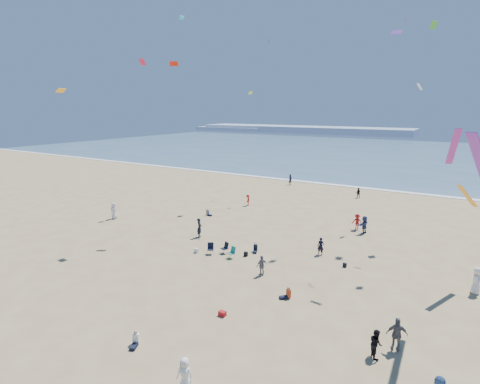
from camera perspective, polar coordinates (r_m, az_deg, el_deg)
The scene contains 13 objects.
ground at distance 25.12m, azimuth -14.24°, elevation -17.43°, with size 220.00×220.00×0.00m, color tan.
ocean at distance 111.67m, azimuth 23.22°, elevation 5.26°, with size 220.00×100.00×0.06m, color #476B84.
surf_line at distance 63.15m, azimuth 16.25°, elevation 0.83°, with size 220.00×1.20×0.08m, color white.
headland_far at distance 200.14m, azimuth 9.33°, elevation 9.39°, with size 110.00×20.00×3.20m, color #7A8EA8.
headland_near at distance 214.31m, azimuth -1.27°, elevation 9.60°, with size 40.00×14.00×2.00m, color #7A8EA8.
standing_flyers at distance 33.86m, azimuth 10.66°, elevation -7.56°, with size 36.20×45.76×1.91m.
seated_group at distance 28.28m, azimuth -1.78°, elevation -12.48°, with size 20.07×23.72×0.84m.
chair_cluster at distance 32.66m, azimuth -2.79°, elevation -8.79°, with size 2.79×1.61×1.00m.
white_tote at distance 33.52m, azimuth -6.69°, elevation -8.83°, with size 0.35×0.20×0.40m, color white.
black_backpack at distance 32.55m, azimuth 0.89°, elevation -9.44°, with size 0.30×0.22×0.38m, color black.
cooler at distance 24.09m, azimuth -2.71°, elevation -18.02°, with size 0.45×0.30×0.30m, color #A61719.
navy_bag at distance 31.62m, azimuth 15.67°, elevation -10.66°, with size 0.28×0.18×0.34m, color black.
kites_aloft at distance 29.76m, azimuth 19.20°, elevation 17.88°, with size 37.07×38.40×25.35m.
Camera 1 is at (16.02, -14.82, 12.43)m, focal length 28.00 mm.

